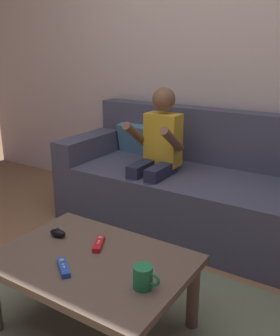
% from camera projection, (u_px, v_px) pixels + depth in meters
% --- Properties ---
extents(wall_back, '(5.15, 0.05, 2.50)m').
position_uv_depth(wall_back, '(217.00, 52.00, 2.83)').
color(wall_back, beige).
rests_on(wall_back, ground).
extents(couch, '(2.05, 0.80, 0.85)m').
position_uv_depth(couch, '(200.00, 190.00, 2.76)').
color(couch, '#474C60').
rests_on(couch, ground).
extents(person_seated_on_couch, '(0.35, 0.43, 1.03)m').
position_uv_depth(person_seated_on_couch, '(156.00, 153.00, 2.66)').
color(person_seated_on_couch, '#282D47').
rests_on(person_seated_on_couch, ground).
extents(coffee_table, '(0.88, 0.63, 0.38)m').
position_uv_depth(coffee_table, '(92.00, 269.00, 1.75)').
color(coffee_table, brown).
rests_on(coffee_table, ground).
extents(area_rug, '(1.73, 1.47, 0.01)m').
position_uv_depth(area_rug, '(95.00, 327.00, 1.85)').
color(area_rug, '#6B7A5B').
rests_on(area_rug, ground).
extents(game_remote_blue_near_edge, '(0.13, 0.11, 0.03)m').
position_uv_depth(game_remote_blue_near_edge, '(63.00, 267.00, 1.64)').
color(game_remote_blue_near_edge, blue).
rests_on(game_remote_blue_near_edge, coffee_table).
extents(nunchuk_black, '(0.10, 0.06, 0.05)m').
position_uv_depth(nunchuk_black, '(58.00, 233.00, 1.92)').
color(nunchuk_black, black).
rests_on(nunchuk_black, coffee_table).
extents(game_remote_red_far_corner, '(0.10, 0.14, 0.03)m').
position_uv_depth(game_remote_red_far_corner, '(99.00, 244.00, 1.84)').
color(game_remote_red_far_corner, red).
rests_on(game_remote_red_far_corner, coffee_table).
extents(coffee_mug, '(0.12, 0.08, 0.09)m').
position_uv_depth(coffee_mug, '(144.00, 277.00, 1.51)').
color(coffee_mug, '#1E7F47').
rests_on(coffee_mug, coffee_table).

